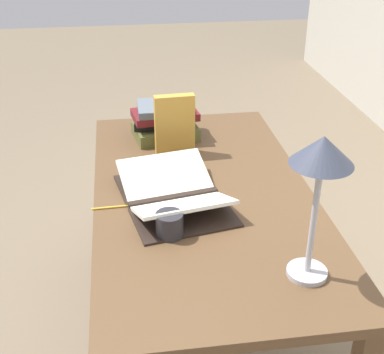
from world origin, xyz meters
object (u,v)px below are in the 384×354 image
at_px(book_stack_tall, 165,122).
at_px(reading_lamp, 321,165).
at_px(pencil, 116,207).
at_px(coffee_mug, 169,224).
at_px(open_book, 174,194).
at_px(book_standing_upright, 175,125).

relative_size(book_stack_tall, reading_lamp, 0.68).
bearing_deg(book_stack_tall, pencil, -21.86).
bearing_deg(coffee_mug, open_book, 169.96).
bearing_deg(pencil, open_book, 95.69).
xyz_separation_m(reading_lamp, pencil, (-0.44, -0.54, -0.35)).
relative_size(open_book, reading_lamp, 1.21).
xyz_separation_m(open_book, book_standing_upright, (-0.38, 0.05, 0.10)).
bearing_deg(coffee_mug, book_stack_tall, 175.35).
xyz_separation_m(book_standing_upright, coffee_mug, (0.59, -0.09, -0.09)).
distance_m(book_standing_upright, pencil, 0.48).
height_order(book_standing_upright, pencil, book_standing_upright).
xyz_separation_m(open_book, coffee_mug, (0.21, -0.04, 0.01)).
distance_m(book_stack_tall, book_standing_upright, 0.18).
bearing_deg(book_stack_tall, coffee_mug, -4.65).
xyz_separation_m(book_stack_tall, coffee_mug, (0.76, -0.06, -0.03)).
distance_m(book_stack_tall, pencil, 0.61).
xyz_separation_m(open_book, pencil, (0.02, -0.20, -0.02)).
bearing_deg(pencil, coffee_mug, 41.23).
height_order(open_book, book_stack_tall, book_stack_tall).
height_order(coffee_mug, pencil, coffee_mug).
xyz_separation_m(coffee_mug, pencil, (-0.19, -0.17, -0.04)).
bearing_deg(book_standing_upright, coffee_mug, -11.68).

